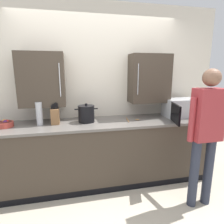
{
  "coord_description": "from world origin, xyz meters",
  "views": [
    {
      "loc": [
        -0.41,
        -1.74,
        1.68
      ],
      "look_at": [
        0.15,
        0.84,
        1.1
      ],
      "focal_mm": 30.28,
      "sensor_mm": 36.0,
      "label": 1
    }
  ],
  "objects_px": {
    "fruit_bowl": "(5,124)",
    "thermos_flask": "(39,114)",
    "knife_block": "(55,116)",
    "person_figure": "(206,128)",
    "microwave_oven": "(180,108)",
    "wooden_spoon": "(132,120)",
    "stock_pot": "(86,114)"
  },
  "relations": [
    {
      "from": "microwave_oven",
      "to": "knife_block",
      "type": "xyz_separation_m",
      "value": [
        -1.93,
        -0.0,
        -0.03
      ]
    },
    {
      "from": "microwave_oven",
      "to": "stock_pot",
      "type": "height_order",
      "value": "microwave_oven"
    },
    {
      "from": "knife_block",
      "to": "wooden_spoon",
      "type": "xyz_separation_m",
      "value": [
        1.11,
        -0.05,
        -0.1
      ]
    },
    {
      "from": "fruit_bowl",
      "to": "stock_pot",
      "type": "bearing_deg",
      "value": 1.27
    },
    {
      "from": "wooden_spoon",
      "to": "person_figure",
      "type": "xyz_separation_m",
      "value": [
        0.66,
        -0.76,
        0.06
      ]
    },
    {
      "from": "knife_block",
      "to": "thermos_flask",
      "type": "bearing_deg",
      "value": -176.02
    },
    {
      "from": "thermos_flask",
      "to": "knife_block",
      "type": "xyz_separation_m",
      "value": [
        0.21,
        0.01,
        -0.05
      ]
    },
    {
      "from": "microwave_oven",
      "to": "fruit_bowl",
      "type": "distance_m",
      "value": 2.58
    },
    {
      "from": "microwave_oven",
      "to": "fruit_bowl",
      "type": "height_order",
      "value": "microwave_oven"
    },
    {
      "from": "microwave_oven",
      "to": "fruit_bowl",
      "type": "relative_size",
      "value": 3.35
    },
    {
      "from": "thermos_flask",
      "to": "wooden_spoon",
      "type": "bearing_deg",
      "value": -1.5
    },
    {
      "from": "stock_pot",
      "to": "person_figure",
      "type": "xyz_separation_m",
      "value": [
        1.34,
        -0.81,
        -0.05
      ]
    },
    {
      "from": "wooden_spoon",
      "to": "person_figure",
      "type": "relative_size",
      "value": 0.14
    },
    {
      "from": "knife_block",
      "to": "person_figure",
      "type": "distance_m",
      "value": 1.95
    },
    {
      "from": "fruit_bowl",
      "to": "stock_pot",
      "type": "height_order",
      "value": "stock_pot"
    },
    {
      "from": "fruit_bowl",
      "to": "thermos_flask",
      "type": "bearing_deg",
      "value": 0.13
    },
    {
      "from": "person_figure",
      "to": "wooden_spoon",
      "type": "bearing_deg",
      "value": 130.93
    },
    {
      "from": "thermos_flask",
      "to": "knife_block",
      "type": "distance_m",
      "value": 0.21
    },
    {
      "from": "wooden_spoon",
      "to": "person_figure",
      "type": "height_order",
      "value": "person_figure"
    },
    {
      "from": "thermos_flask",
      "to": "wooden_spoon",
      "type": "xyz_separation_m",
      "value": [
        1.32,
        -0.03,
        -0.15
      ]
    },
    {
      "from": "fruit_bowl",
      "to": "wooden_spoon",
      "type": "distance_m",
      "value": 1.76
    },
    {
      "from": "fruit_bowl",
      "to": "stock_pot",
      "type": "relative_size",
      "value": 0.66
    },
    {
      "from": "microwave_oven",
      "to": "knife_block",
      "type": "bearing_deg",
      "value": -179.93
    },
    {
      "from": "microwave_oven",
      "to": "person_figure",
      "type": "bearing_deg",
      "value": -101.49
    },
    {
      "from": "stock_pot",
      "to": "wooden_spoon",
      "type": "distance_m",
      "value": 0.69
    },
    {
      "from": "fruit_bowl",
      "to": "knife_block",
      "type": "xyz_separation_m",
      "value": [
        0.65,
        0.02,
        0.07
      ]
    },
    {
      "from": "thermos_flask",
      "to": "person_figure",
      "type": "height_order",
      "value": "person_figure"
    },
    {
      "from": "knife_block",
      "to": "fruit_bowl",
      "type": "bearing_deg",
      "value": -178.65
    },
    {
      "from": "knife_block",
      "to": "wooden_spoon",
      "type": "relative_size",
      "value": 1.26
    },
    {
      "from": "microwave_oven",
      "to": "thermos_flask",
      "type": "relative_size",
      "value": 2.28
    },
    {
      "from": "person_figure",
      "to": "thermos_flask",
      "type": "bearing_deg",
      "value": 158.16
    },
    {
      "from": "wooden_spoon",
      "to": "microwave_oven",
      "type": "bearing_deg",
      "value": 3.57
    }
  ]
}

